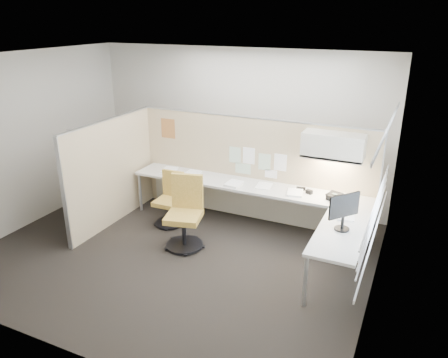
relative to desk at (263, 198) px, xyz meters
The scene contains 27 objects.
floor 1.58m from the desk, 129.58° to the right, with size 5.50×4.50×0.01m, color black.
ceiling 2.64m from the desk, 129.58° to the right, with size 5.50×4.50×0.01m, color white.
wall_back 1.66m from the desk, 129.62° to the left, with size 5.50×0.02×2.80m, color beige.
wall_front 3.59m from the desk, 105.41° to the right, with size 5.50×0.02×2.80m, color beige.
wall_left 3.93m from the desk, 162.99° to the right, with size 0.02×4.50×2.80m, color beige.
wall_right 2.28m from the desk, 31.75° to the right, with size 0.02×4.50×2.80m, color beige.
window_pane 2.32m from the desk, 32.11° to the right, with size 0.01×2.80×1.30m, color #919BA9.
partition_back 0.67m from the desk, 128.75° to the left, with size 4.10×0.06×1.75m, color tan.
partition_left 2.52m from the desk, 165.56° to the right, with size 0.06×2.20×1.75m, color tan.
desk is the anchor object (origin of this frame).
overhead_bin 1.35m from the desk, 15.24° to the left, with size 0.90×0.36×0.38m, color beige.
task_light_strip 1.22m from the desk, 15.24° to the left, with size 0.60×0.06×0.02m, color #FFEABF.
pinned_papers 0.69m from the desk, 124.37° to the left, with size 1.01×0.00×0.47m.
poster 2.19m from the desk, 167.47° to the left, with size 0.28×0.00×0.35m, color orange.
chair_left 1.56m from the desk, 167.57° to the right, with size 0.47×0.47×0.89m.
chair_right 1.27m from the desk, 136.86° to the right, with size 0.61×0.63×1.08m.
monitor 1.65m from the desk, 31.01° to the right, with size 0.31×0.38×0.49m.
phone 1.10m from the desk, ahead, with size 0.26×0.24×0.12m.
stapler 0.61m from the desk, 27.30° to the left, with size 0.14×0.04×0.05m, color black.
tape_dispenser 0.72m from the desk, 14.98° to the left, with size 0.10×0.06×0.06m, color black.
coat_hook 3.00m from the desk, 150.41° to the right, with size 0.18×0.45×1.36m.
paper_stack_0 1.83m from the desk, behind, with size 0.23×0.30×0.04m, color white.
paper_stack_1 1.40m from the desk, behind, with size 0.23×0.30×0.02m, color white.
paper_stack_2 0.54m from the desk, behind, with size 0.23×0.30×0.04m, color white.
paper_stack_3 0.22m from the desk, 107.56° to the left, with size 0.23×0.30×0.02m, color white.
paper_stack_4 0.51m from the desk, 10.99° to the left, with size 0.23×0.30×0.03m, color white.
paper_stack_5 1.41m from the desk, 17.08° to the right, with size 0.23×0.30×0.02m, color white.
Camera 1 is at (3.03, -4.88, 3.33)m, focal length 35.00 mm.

